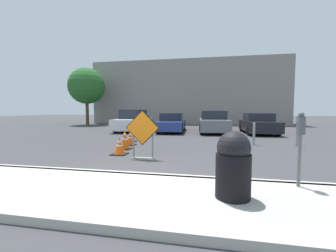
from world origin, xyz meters
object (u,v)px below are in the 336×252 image
parked_car_fourth (258,124)px  parked_car_nearest (133,121)px  bollard_nearest (254,133)px  traffic_cone_fourth (131,135)px  bollard_second (297,134)px  traffic_cone_nearest (119,146)px  road_closed_sign (142,132)px  parked_car_second (172,123)px  parking_meter (300,136)px  traffic_cone_third (130,138)px  parked_car_third (213,122)px  traffic_cone_second (125,139)px  trash_bin (233,165)px

parked_car_fourth → parked_car_nearest: bearing=-3.1°
parked_car_fourth → bollard_nearest: bearing=74.8°
traffic_cone_fourth → bollard_second: size_ratio=0.66×
traffic_cone_nearest → traffic_cone_fourth: traffic_cone_fourth is taller
road_closed_sign → traffic_cone_nearest: size_ratio=2.50×
parked_car_second → bollard_second: bearing=136.6°
bollard_second → parking_meter: (-2.02, -6.04, 0.56)m
parked_car_fourth → bollard_nearest: (-1.19, -5.29, -0.10)m
traffic_cone_fourth → parked_car_second: parked_car_second is taller
traffic_cone_third → parked_car_nearest: size_ratio=0.14×
parked_car_nearest → parked_car_third: parked_car_nearest is taller
traffic_cone_third → parked_car_second: 6.56m
parked_car_nearest → parking_meter: parked_car_nearest is taller
traffic_cone_second → parked_car_third: size_ratio=0.18×
traffic_cone_second → parked_car_second: bearing=85.6°
bollard_second → traffic_cone_nearest: bearing=-155.0°
parked_car_third → trash_bin: size_ratio=4.13×
parked_car_nearest → traffic_cone_second: bearing=106.5°
bollard_second → parked_car_fourth: bearing=96.5°
bollard_second → parking_meter: size_ratio=0.72×
traffic_cone_third → bollard_nearest: size_ratio=0.66×
traffic_cone_second → bollard_nearest: size_ratio=0.81×
parked_car_fourth → trash_bin: parked_car_fourth is taller
traffic_cone_fourth → parked_car_nearest: 5.79m
parking_meter → parked_car_nearest: bearing=123.2°
traffic_cone_nearest → traffic_cone_fourth: (-0.70, 3.12, 0.02)m
parked_car_third → parking_meter: bearing=93.7°
traffic_cone_nearest → bollard_second: size_ratio=0.62×
traffic_cone_nearest → parked_car_nearest: size_ratio=0.14×
parked_car_nearest → parked_car_second: (2.96, 0.01, -0.09)m
parked_car_nearest → parked_car_second: size_ratio=1.00×
road_closed_sign → parked_car_second: (-0.65, 9.05, -0.25)m
traffic_cone_nearest → parked_car_third: parked_car_third is taller
bollard_nearest → bollard_second: 1.79m
traffic_cone_nearest → parked_car_third: bearing=68.7°
traffic_cone_second → parking_meter: (5.07, -3.89, 0.70)m
bollard_second → traffic_cone_second: bearing=-163.1°
traffic_cone_second → parked_car_nearest: bearing=107.6°
parked_car_second → trash_bin: size_ratio=4.20×
traffic_cone_fourth → parked_car_third: parked_car_third is taller
parked_car_second → traffic_cone_second: bearing=81.8°
parked_car_nearest → traffic_cone_fourth: bearing=108.1°
road_closed_sign → traffic_cone_nearest: road_closed_sign is taller
traffic_cone_second → bollard_second: bearing=16.9°
traffic_cone_nearest → parked_car_second: (0.36, 8.58, 0.33)m
traffic_cone_second → parking_meter: size_ratio=0.58×
traffic_cone_second → parking_meter: bearing=-37.5°
traffic_cone_third → traffic_cone_fourth: 1.10m
parked_car_nearest → parked_car_fourth: parked_car_nearest is taller
traffic_cone_fourth → parking_meter: 8.19m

